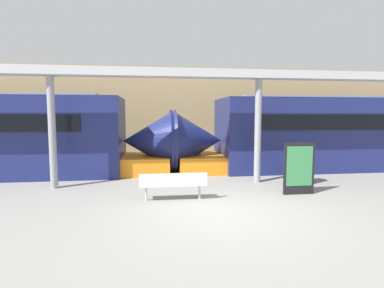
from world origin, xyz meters
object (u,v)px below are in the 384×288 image
(train_left, at_px, (373,134))
(trash_bin, at_px, (306,171))
(poster_board, at_px, (299,168))
(support_column_near, at_px, (258,131))
(support_column_far, at_px, (52,133))
(bench_near, at_px, (173,183))

(train_left, bearing_deg, trash_bin, -149.07)
(poster_board, distance_m, support_column_near, 2.15)
(train_left, distance_m, trash_bin, 5.66)
(support_column_far, bearing_deg, support_column_near, 0.00)
(train_left, distance_m, support_column_near, 6.88)
(train_left, bearing_deg, bench_near, -155.12)
(train_left, xyz_separation_m, support_column_far, (-13.29, -2.47, 0.29))
(support_column_near, bearing_deg, train_left, 21.08)
(support_column_near, distance_m, support_column_far, 6.88)
(train_left, bearing_deg, support_column_near, -158.92)
(bench_near, relative_size, support_column_far, 0.52)
(train_left, relative_size, bench_near, 9.92)
(support_column_far, bearing_deg, train_left, 10.53)
(bench_near, xyz_separation_m, trash_bin, (4.76, 1.56, -0.04))
(poster_board, bearing_deg, trash_bin, 54.68)
(train_left, height_order, trash_bin, train_left)
(bench_near, bearing_deg, poster_board, 2.78)
(train_left, relative_size, trash_bin, 20.96)
(support_column_near, bearing_deg, bench_near, -148.00)
(train_left, xyz_separation_m, trash_bin, (-4.76, -2.85, -1.08))
(support_column_near, bearing_deg, poster_board, -69.60)
(trash_bin, bearing_deg, bench_near, -161.83)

